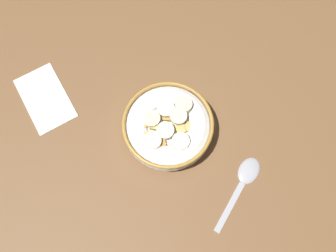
# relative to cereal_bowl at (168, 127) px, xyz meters

# --- Properties ---
(ground_plane) EXTENTS (0.95, 0.95, 0.02)m
(ground_plane) POSITION_rel_cereal_bowl_xyz_m (-0.00, -0.00, -0.04)
(ground_plane) COLOR brown
(cereal_bowl) EXTENTS (0.15, 0.15, 0.06)m
(cereal_bowl) POSITION_rel_cereal_bowl_xyz_m (0.00, 0.00, 0.00)
(cereal_bowl) COLOR white
(cereal_bowl) RESTS_ON ground_plane
(spoon) EXTENTS (0.08, 0.14, 0.01)m
(spoon) POSITION_rel_cereal_bowl_xyz_m (0.14, 0.06, -0.02)
(spoon) COLOR #A5A5AD
(spoon) RESTS_ON ground_plane
(folded_napkin) EXTENTS (0.13, 0.08, 0.00)m
(folded_napkin) POSITION_rel_cereal_bowl_xyz_m (-0.17, -0.15, -0.02)
(folded_napkin) COLOR white
(folded_napkin) RESTS_ON ground_plane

